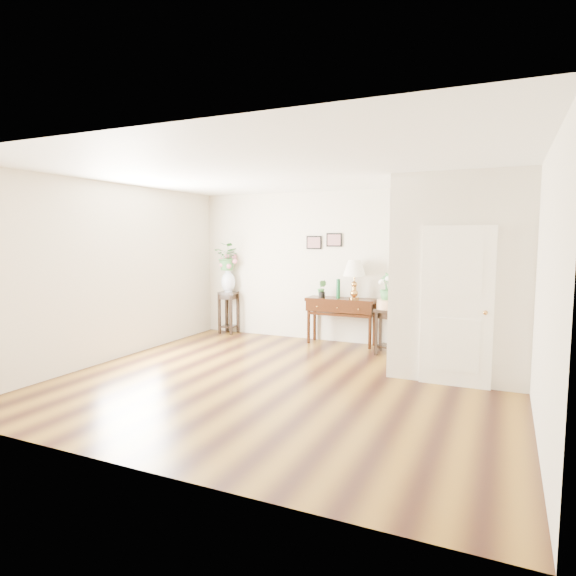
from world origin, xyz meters
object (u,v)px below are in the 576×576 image
Objects in this scene: table_lamp at (354,279)px; plant_stand_a at (229,312)px; plant_stand_b at (387,332)px; console_table at (341,321)px.

table_lamp reaches higher than plant_stand_a.
plant_stand_b is at bearing -28.73° from table_lamp.
plant_stand_a is at bearing 179.05° from table_lamp.
console_table is at bearing -1.04° from plant_stand_a.
plant_stand_a reaches higher than plant_stand_b.
console_table is 1.01m from plant_stand_b.
table_lamp reaches higher than plant_stand_b.
table_lamp is (0.24, 0.00, 0.77)m from console_table.
console_table is at bearing 180.00° from table_lamp.
table_lamp is at bearing -0.43° from console_table.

